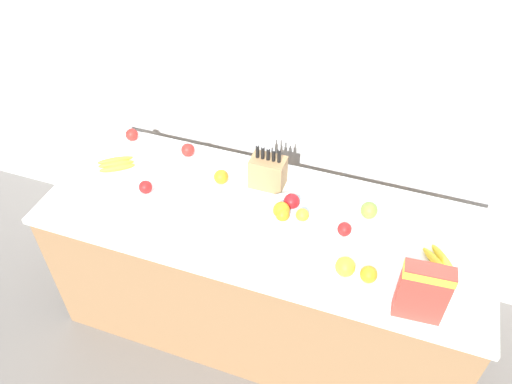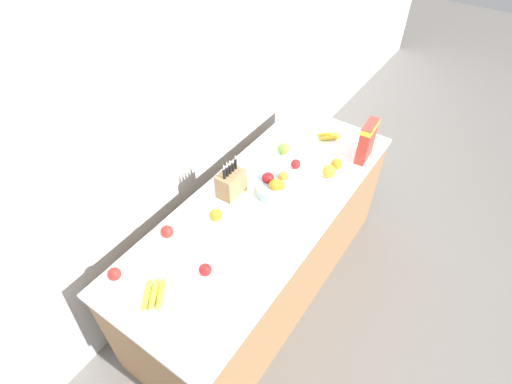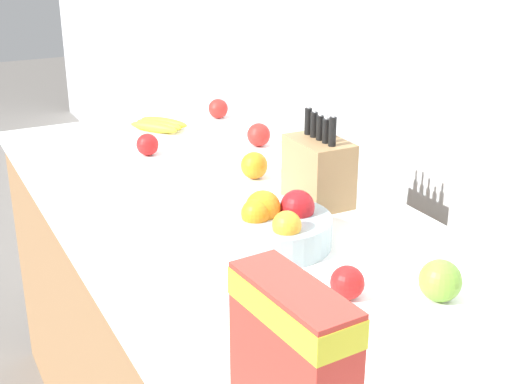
{
  "view_description": "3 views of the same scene",
  "coord_description": "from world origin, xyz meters",
  "px_view_note": "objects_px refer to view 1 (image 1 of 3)",
  "views": [
    {
      "loc": [
        0.52,
        -1.58,
        2.55
      ],
      "look_at": [
        -0.05,
        0.05,
        0.96
      ],
      "focal_mm": 35.0,
      "sensor_mm": 36.0,
      "label": 1
    },
    {
      "loc": [
        -1.42,
        -0.93,
        2.6
      ],
      "look_at": [
        -0.04,
        0.03,
        0.96
      ],
      "focal_mm": 28.0,
      "sensor_mm": 36.0,
      "label": 2
    },
    {
      "loc": [
        1.36,
        -0.68,
        1.54
      ],
      "look_at": [
        -0.03,
        0.03,
        0.93
      ],
      "focal_mm": 50.0,
      "sensor_mm": 36.0,
      "label": 3
    }
  ],
  "objects_px": {
    "apple_by_knife_block": "(369,210)",
    "apple_leftmost": "(146,187)",
    "orange_by_cereal": "(345,267)",
    "banana_bunch_right": "(440,261)",
    "knife_block": "(268,172)",
    "cereal_box": "(423,290)",
    "fruit_bowl": "(287,215)",
    "banana_bunch_left": "(116,164)",
    "apple_front": "(188,150)",
    "orange_front_right": "(221,177)",
    "apple_rear": "(344,229)",
    "orange_front_left": "(369,274)",
    "apple_near_bananas": "(132,135)"
  },
  "relations": [
    {
      "from": "banana_bunch_left",
      "to": "orange_front_right",
      "type": "relative_size",
      "value": 2.87
    },
    {
      "from": "cereal_box",
      "to": "banana_bunch_left",
      "type": "relative_size",
      "value": 1.32
    },
    {
      "from": "banana_bunch_right",
      "to": "apple_near_bananas",
      "type": "bearing_deg",
      "value": 168.5
    },
    {
      "from": "apple_by_knife_block",
      "to": "apple_leftmost",
      "type": "height_order",
      "value": "apple_by_knife_block"
    },
    {
      "from": "orange_by_cereal",
      "to": "apple_by_knife_block",
      "type": "bearing_deg",
      "value": 84.54
    },
    {
      "from": "apple_front",
      "to": "orange_front_right",
      "type": "distance_m",
      "value": 0.29
    },
    {
      "from": "knife_block",
      "to": "orange_front_left",
      "type": "height_order",
      "value": "knife_block"
    },
    {
      "from": "apple_front",
      "to": "orange_by_cereal",
      "type": "bearing_deg",
      "value": -27.85
    },
    {
      "from": "apple_rear",
      "to": "apple_front",
      "type": "bearing_deg",
      "value": 162.44
    },
    {
      "from": "cereal_box",
      "to": "banana_bunch_left",
      "type": "bearing_deg",
      "value": 161.41
    },
    {
      "from": "apple_front",
      "to": "orange_by_cereal",
      "type": "height_order",
      "value": "orange_by_cereal"
    },
    {
      "from": "orange_front_left",
      "to": "apple_leftmost",
      "type": "bearing_deg",
      "value": 171.26
    },
    {
      "from": "banana_bunch_left",
      "to": "knife_block",
      "type": "bearing_deg",
      "value": 9.24
    },
    {
      "from": "apple_near_bananas",
      "to": "apple_leftmost",
      "type": "xyz_separation_m",
      "value": [
        0.28,
        -0.36,
        -0.0
      ]
    },
    {
      "from": "knife_block",
      "to": "orange_front_right",
      "type": "relative_size",
      "value": 3.61
    },
    {
      "from": "banana_bunch_left",
      "to": "orange_by_cereal",
      "type": "xyz_separation_m",
      "value": [
        1.28,
        -0.3,
        0.03
      ]
    },
    {
      "from": "apple_near_bananas",
      "to": "apple_leftmost",
      "type": "relative_size",
      "value": 1.04
    },
    {
      "from": "apple_near_bananas",
      "to": "cereal_box",
      "type": "bearing_deg",
      "value": -21.5
    },
    {
      "from": "fruit_bowl",
      "to": "orange_by_cereal",
      "type": "height_order",
      "value": "fruit_bowl"
    },
    {
      "from": "apple_by_knife_block",
      "to": "apple_leftmost",
      "type": "relative_size",
      "value": 1.21
    },
    {
      "from": "banana_bunch_left",
      "to": "apple_leftmost",
      "type": "bearing_deg",
      "value": -26.99
    },
    {
      "from": "orange_front_right",
      "to": "apple_rear",
      "type": "bearing_deg",
      "value": -12.27
    },
    {
      "from": "knife_block",
      "to": "apple_near_bananas",
      "type": "relative_size",
      "value": 3.87
    },
    {
      "from": "knife_block",
      "to": "orange_front_right",
      "type": "bearing_deg",
      "value": -164.52
    },
    {
      "from": "orange_front_right",
      "to": "knife_block",
      "type": "bearing_deg",
      "value": 15.48
    },
    {
      "from": "orange_by_cereal",
      "to": "apple_near_bananas",
      "type": "bearing_deg",
      "value": 158.0
    },
    {
      "from": "banana_bunch_right",
      "to": "orange_front_left",
      "type": "bearing_deg",
      "value": -145.26
    },
    {
      "from": "cereal_box",
      "to": "apple_rear",
      "type": "bearing_deg",
      "value": 132.95
    },
    {
      "from": "banana_bunch_left",
      "to": "apple_by_knife_block",
      "type": "relative_size",
      "value": 2.65
    },
    {
      "from": "cereal_box",
      "to": "banana_bunch_right",
      "type": "relative_size",
      "value": 1.55
    },
    {
      "from": "knife_block",
      "to": "fruit_bowl",
      "type": "bearing_deg",
      "value": -52.4
    },
    {
      "from": "knife_block",
      "to": "fruit_bowl",
      "type": "distance_m",
      "value": 0.28
    },
    {
      "from": "apple_front",
      "to": "fruit_bowl",
      "type": "bearing_deg",
      "value": -24.9
    },
    {
      "from": "knife_block",
      "to": "orange_front_right",
      "type": "distance_m",
      "value": 0.24
    },
    {
      "from": "fruit_bowl",
      "to": "banana_bunch_left",
      "type": "bearing_deg",
      "value": 174.78
    },
    {
      "from": "knife_block",
      "to": "apple_leftmost",
      "type": "xyz_separation_m",
      "value": [
        -0.55,
        -0.25,
        -0.05
      ]
    },
    {
      "from": "apple_front",
      "to": "apple_near_bananas",
      "type": "height_order",
      "value": "apple_front"
    },
    {
      "from": "banana_bunch_right",
      "to": "knife_block",
      "type": "bearing_deg",
      "value": 164.51
    },
    {
      "from": "banana_bunch_left",
      "to": "apple_near_bananas",
      "type": "relative_size",
      "value": 3.07
    },
    {
      "from": "orange_front_left",
      "to": "apple_near_bananas",
      "type": "bearing_deg",
      "value": 159.32
    },
    {
      "from": "banana_bunch_right",
      "to": "apple_rear",
      "type": "height_order",
      "value": "apple_rear"
    },
    {
      "from": "cereal_box",
      "to": "fruit_bowl",
      "type": "bearing_deg",
      "value": 148.76
    },
    {
      "from": "apple_front",
      "to": "orange_by_cereal",
      "type": "relative_size",
      "value": 0.85
    },
    {
      "from": "orange_front_right",
      "to": "banana_bunch_left",
      "type": "bearing_deg",
      "value": -173.31
    },
    {
      "from": "orange_front_right",
      "to": "orange_front_left",
      "type": "distance_m",
      "value": 0.89
    },
    {
      "from": "fruit_bowl",
      "to": "orange_front_left",
      "type": "distance_m",
      "value": 0.47
    },
    {
      "from": "apple_leftmost",
      "to": "orange_front_right",
      "type": "relative_size",
      "value": 0.9
    },
    {
      "from": "knife_block",
      "to": "orange_front_right",
      "type": "xyz_separation_m",
      "value": [
        -0.23,
        -0.06,
        -0.05
      ]
    },
    {
      "from": "apple_leftmost",
      "to": "orange_front_right",
      "type": "distance_m",
      "value": 0.38
    },
    {
      "from": "banana_bunch_left",
      "to": "orange_front_right",
      "type": "bearing_deg",
      "value": 6.69
    }
  ]
}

